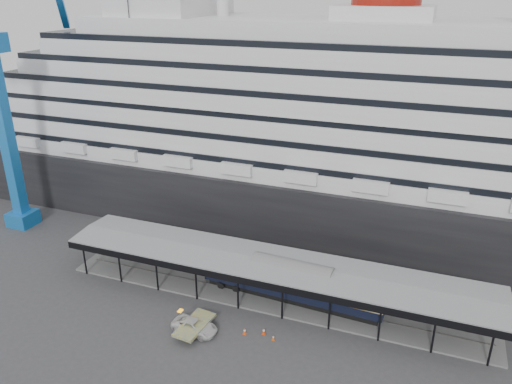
# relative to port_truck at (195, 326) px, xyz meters

# --- Properties ---
(ground) EXTENTS (200.00, 200.00, 0.00)m
(ground) POSITION_rel_port_truck_xyz_m (5.89, 5.10, -0.76)
(ground) COLOR #38383A
(ground) RESTS_ON ground
(cruise_ship) EXTENTS (130.00, 30.00, 43.90)m
(cruise_ship) POSITION_rel_port_truck_xyz_m (5.94, 37.10, 17.59)
(cruise_ship) COLOR black
(cruise_ship) RESTS_ON ground
(platform_canopy) EXTENTS (56.00, 9.18, 5.30)m
(platform_canopy) POSITION_rel_port_truck_xyz_m (5.89, 10.10, 1.60)
(platform_canopy) COLOR slate
(platform_canopy) RESTS_ON ground
(crane_blue) EXTENTS (22.63, 19.19, 47.60)m
(crane_blue) POSITION_rel_port_truck_xyz_m (-39.22, 15.72, 19.20)
(crane_blue) COLOR blue
(crane_blue) RESTS_ON ground
(port_truck) EXTENTS (5.71, 3.06, 1.52)m
(port_truck) POSITION_rel_port_truck_xyz_m (0.00, 0.00, 0.00)
(port_truck) COLOR silver
(port_truck) RESTS_ON ground
(pullman_carriage) EXTENTS (23.79, 4.33, 23.23)m
(pullman_carriage) POSITION_rel_port_truck_xyz_m (8.70, 10.10, 2.04)
(pullman_carriage) COLOR black
(pullman_carriage) RESTS_ON ground
(traffic_cone_left) EXTENTS (0.45, 0.45, 0.79)m
(traffic_cone_left) POSITION_rel_port_truck_xyz_m (5.62, 1.65, -0.37)
(traffic_cone_left) COLOR #FA4A0D
(traffic_cone_left) RESTS_ON ground
(traffic_cone_mid) EXTENTS (0.43, 0.43, 0.83)m
(traffic_cone_mid) POSITION_rel_port_truck_xyz_m (7.72, 2.42, -0.35)
(traffic_cone_mid) COLOR #E6400C
(traffic_cone_mid) RESTS_ON ground
(traffic_cone_right) EXTENTS (0.40, 0.40, 0.66)m
(traffic_cone_right) POSITION_rel_port_truck_xyz_m (9.11, 1.81, -0.43)
(traffic_cone_right) COLOR #DA550C
(traffic_cone_right) RESTS_ON ground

